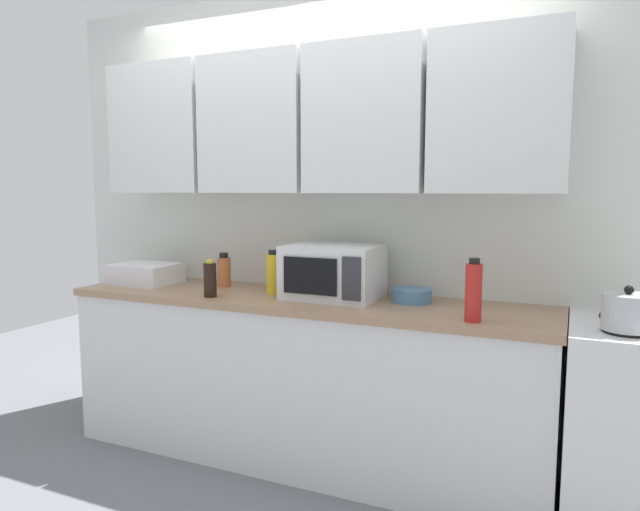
% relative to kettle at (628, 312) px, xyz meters
% --- Properties ---
extents(wall_back_with_cabinets, '(3.49, 0.38, 2.60)m').
position_rel_kettle_xyz_m(wall_back_with_cabinets, '(-1.52, 0.39, 0.59)').
color(wall_back_with_cabinets, silver).
rests_on(wall_back_with_cabinets, ground_plane).
extents(counter_run, '(2.62, 0.63, 0.90)m').
position_rel_kettle_xyz_m(counter_run, '(-1.52, 0.16, -0.53)').
color(counter_run, silver).
rests_on(counter_run, ground_plane).
extents(kettle, '(0.19, 0.19, 0.18)m').
position_rel_kettle_xyz_m(kettle, '(0.00, 0.00, 0.00)').
color(kettle, '#B2B2B7').
rests_on(kettle, stove_range).
extents(microwave, '(0.48, 0.37, 0.28)m').
position_rel_kettle_xyz_m(microwave, '(-1.35, 0.19, 0.06)').
color(microwave, silver).
rests_on(microwave, counter_run).
extents(dish_rack, '(0.38, 0.30, 0.12)m').
position_rel_kettle_xyz_m(dish_rack, '(-2.58, 0.16, -0.02)').
color(dish_rack, silver).
rests_on(dish_rack, counter_run).
extents(bottle_red_sauce, '(0.07, 0.07, 0.28)m').
position_rel_kettle_xyz_m(bottle_red_sauce, '(-0.59, -0.05, 0.05)').
color(bottle_red_sauce, red).
rests_on(bottle_red_sauce, counter_run).
extents(bottle_yellow_mustard, '(0.07, 0.07, 0.24)m').
position_rel_kettle_xyz_m(bottle_yellow_mustard, '(-1.70, 0.17, 0.03)').
color(bottle_yellow_mustard, gold).
rests_on(bottle_yellow_mustard, counter_run).
extents(bottle_soy_dark, '(0.07, 0.07, 0.20)m').
position_rel_kettle_xyz_m(bottle_soy_dark, '(-1.96, -0.04, 0.01)').
color(bottle_soy_dark, black).
rests_on(bottle_soy_dark, counter_run).
extents(bottle_spice_jar, '(0.08, 0.08, 0.20)m').
position_rel_kettle_xyz_m(bottle_spice_jar, '(-2.07, 0.26, 0.01)').
color(bottle_spice_jar, '#BC6638').
rests_on(bottle_spice_jar, counter_run).
extents(bowl_ceramic_small, '(0.20, 0.20, 0.07)m').
position_rel_kettle_xyz_m(bowl_ceramic_small, '(-0.95, 0.26, -0.05)').
color(bowl_ceramic_small, teal).
rests_on(bowl_ceramic_small, counter_run).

